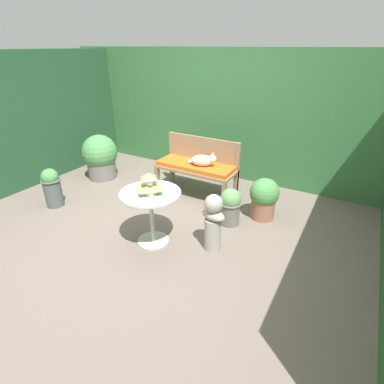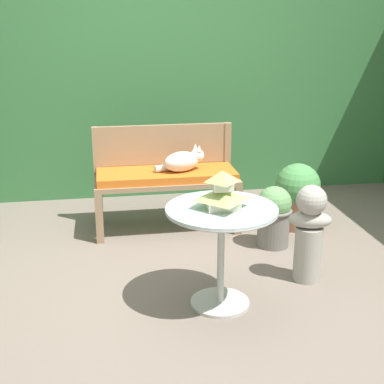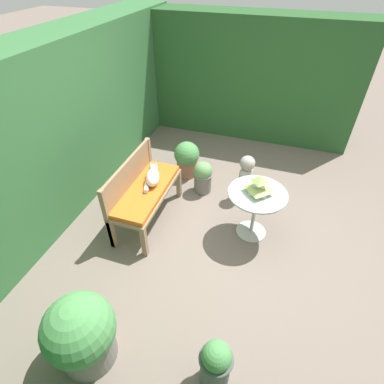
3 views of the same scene
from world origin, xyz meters
The scene contains 13 objects.
ground centered at (0.00, 0.00, 0.00)m, with size 30.00×30.00×0.00m, color #75665B.
foliage_hedge_back centered at (0.00, 2.27, 1.04)m, with size 6.40×0.74×2.08m, color #38703D.
foliage_hedge_left centered at (-2.85, 0.15, 1.02)m, with size 0.70×3.50×2.05m, color #234C2D.
garden_bench centered at (-0.02, 0.96, 0.44)m, with size 1.20×0.48×0.52m.
bench_backrest centered at (-0.02, 1.18, 0.62)m, with size 1.20×0.06×0.87m.
cat centered at (0.12, 0.93, 0.61)m, with size 0.43×0.26×0.21m.
patio_table centered at (0.15, -0.37, 0.51)m, with size 0.68×0.68×0.65m.
pagoda_birdhouse centered at (0.15, -0.37, 0.75)m, with size 0.26×0.26×0.23m.
garden_bust centered at (0.82, -0.14, 0.37)m, with size 0.32×0.23×0.69m.
potted_plant_path_edge centered at (1.09, 0.82, 0.30)m, with size 0.39×0.39×0.56m.
potted_plant_hedge_corner centered at (0.77, 0.46, 0.26)m, with size 0.28×0.28×0.49m.
potted_plant_table_far centered at (-1.77, 0.74, 0.38)m, with size 0.59×0.59×0.76m.
potted_plant_bench_left centered at (-1.62, -0.36, 0.30)m, with size 0.27×0.27×0.57m.
Camera 1 is at (2.03, -2.69, 2.11)m, focal length 28.00 mm.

